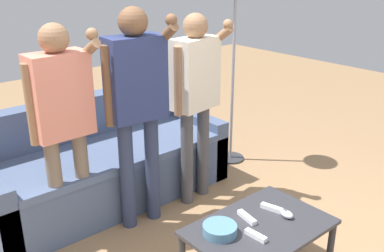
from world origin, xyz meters
name	(u,v)px	position (x,y,z in m)	size (l,w,h in m)	color
couch	(104,164)	(-0.08, 1.57, 0.29)	(2.05, 0.87, 0.84)	#475675
coffee_table	(259,232)	(0.11, -0.01, 0.35)	(0.89, 0.59, 0.40)	#2D2D33
snack_bowl	(220,230)	(-0.14, 0.09, 0.43)	(0.21, 0.21, 0.06)	teal
game_remote_nunchuk	(287,214)	(0.30, -0.06, 0.42)	(0.06, 0.09, 0.05)	white
player_left	(62,112)	(-0.59, 1.16, 0.99)	(0.47, 0.30, 1.57)	#756656
player_center	(137,95)	(-0.08, 1.03, 1.04)	(0.49, 0.36, 1.65)	#2D3856
player_right	(196,88)	(0.48, 1.04, 0.99)	(0.48, 0.31, 1.57)	#47474C
game_remote_wand_near	(247,217)	(0.10, 0.09, 0.41)	(0.07, 0.17, 0.03)	white
game_remote_wand_far	(256,235)	(-0.01, -0.08, 0.41)	(0.04, 0.15, 0.03)	white
game_remote_wand_spare	(272,208)	(0.30, 0.06, 0.41)	(0.07, 0.15, 0.03)	white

